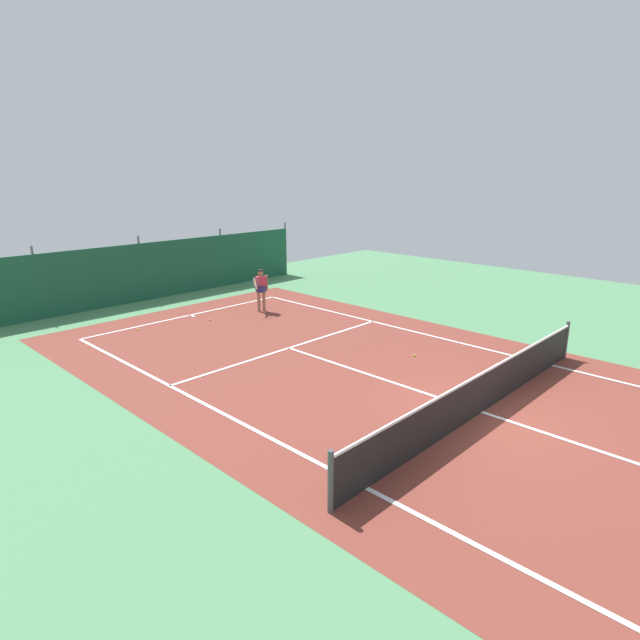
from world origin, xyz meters
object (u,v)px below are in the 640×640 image
(tennis_net, at_px, (483,391))
(tennis_ball_near_player, at_px, (210,320))
(tennis_player, at_px, (261,287))
(tennis_ball_midcourt, at_px, (138,330))
(tennis_ball_by_sideline, at_px, (415,356))
(parked_car, at_px, (62,280))

(tennis_net, relative_size, tennis_ball_near_player, 153.33)
(tennis_player, height_order, tennis_ball_near_player, tennis_player)
(tennis_ball_midcourt, height_order, tennis_ball_by_sideline, same)
(tennis_ball_near_player, bearing_deg, tennis_net, -90.51)
(tennis_ball_near_player, height_order, tennis_ball_midcourt, same)
(tennis_ball_near_player, height_order, tennis_ball_by_sideline, same)
(tennis_ball_by_sideline, bearing_deg, tennis_ball_near_player, 104.58)
(tennis_ball_midcourt, bearing_deg, tennis_net, -78.63)
(tennis_ball_by_sideline, height_order, parked_car, parked_car)
(tennis_player, distance_m, parked_car, 8.92)
(tennis_player, distance_m, tennis_ball_midcourt, 4.79)
(tennis_player, distance_m, tennis_ball_by_sideline, 7.28)
(tennis_ball_near_player, relative_size, tennis_ball_midcourt, 1.00)
(tennis_ball_near_player, xyz_separation_m, tennis_ball_midcourt, (-2.41, 0.76, 0.00))
(tennis_net, xyz_separation_m, tennis_ball_near_player, (0.09, 10.75, -0.48))
(tennis_ball_midcourt, bearing_deg, tennis_ball_by_sideline, -62.25)
(tennis_ball_by_sideline, distance_m, parked_car, 15.54)
(tennis_ball_midcourt, bearing_deg, tennis_ball_near_player, -17.45)
(tennis_ball_by_sideline, relative_size, parked_car, 0.02)
(tennis_ball_by_sideline, bearing_deg, parked_car, 106.14)
(tennis_ball_near_player, bearing_deg, parked_car, 107.72)
(tennis_ball_near_player, xyz_separation_m, tennis_ball_by_sideline, (1.97, -7.56, 0.00))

